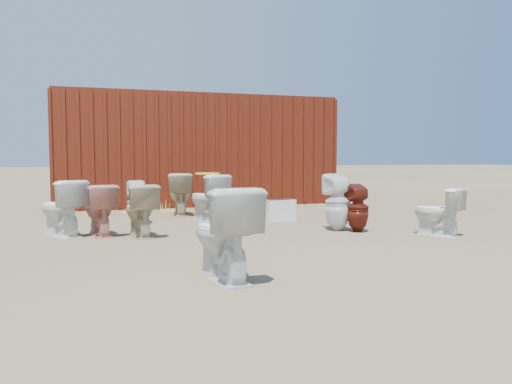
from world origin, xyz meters
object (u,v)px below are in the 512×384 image
object	(u,v)px
toilet_back_beige_left	(140,210)
loose_tank	(280,210)
shipping_container	(195,151)
toilet_front_pink	(100,210)
toilet_back_a	(137,203)
toilet_front_maroon	(358,208)
toilet_front_c	(223,233)
toilet_back_e	(338,202)
toilet_back_yellowlid	(208,198)
toilet_front_e	(437,212)
toilet_back_beige_right	(180,194)
toilet_front_a	(61,208)

from	to	relation	value
toilet_back_beige_left	loose_tank	size ratio (longest dim) A/B	1.41
shipping_container	toilet_front_pink	world-z (taller)	shipping_container
toilet_back_a	toilet_back_beige_left	size ratio (longest dim) A/B	0.98
loose_tank	toilet_front_maroon	bearing A→B (deg)	-74.71
toilet_front_c	toilet_back_a	world-z (taller)	toilet_front_c
toilet_front_pink	toilet_back_beige_left	distance (m)	0.57
toilet_front_pink	toilet_back_e	distance (m)	3.31
toilet_front_maroon	toilet_back_e	bearing A→B (deg)	-43.56
shipping_container	toilet_back_yellowlid	distance (m)	3.67
toilet_front_e	loose_tank	distance (m)	2.57
toilet_back_yellowlid	toilet_back_e	xyz separation A→B (m)	(1.57, -1.50, 0.02)
toilet_back_a	toilet_back_beige_right	world-z (taller)	toilet_back_beige_right
toilet_front_e	toilet_back_yellowlid	distance (m)	3.51
shipping_container	toilet_back_a	xyz separation A→B (m)	(-1.60, -3.51, -0.85)
toilet_back_beige_right	toilet_back_a	bearing A→B (deg)	60.04
shipping_container	toilet_back_beige_left	xyz separation A→B (m)	(-1.66, -4.73, -0.85)
toilet_front_a	toilet_front_c	world-z (taller)	toilet_front_c
toilet_back_a	toilet_back_beige_right	distance (m)	1.37
loose_tank	toilet_back_e	bearing A→B (deg)	-79.61
toilet_back_beige_left	toilet_back_yellowlid	distance (m)	1.67
toilet_front_a	toilet_front_e	size ratio (longest dim) A/B	1.16
shipping_container	toilet_back_beige_right	world-z (taller)	shipping_container
toilet_back_a	toilet_front_e	bearing A→B (deg)	145.73
toilet_back_beige_left	toilet_front_e	bearing A→B (deg)	155.63
toilet_front_c	toilet_back_a	size ratio (longest dim) A/B	1.17
toilet_back_a	loose_tank	xyz separation A→B (m)	(2.29, -0.25, -0.17)
toilet_front_a	toilet_front_maroon	bearing A→B (deg)	136.07
toilet_front_maroon	toilet_front_e	distance (m)	1.05
toilet_front_a	toilet_back_beige_right	xyz separation A→B (m)	(1.91, 1.95, 0.01)
toilet_front_c	toilet_back_e	xyz separation A→B (m)	(2.28, 2.31, 0.00)
toilet_front_maroon	toilet_back_yellowlid	bearing A→B (deg)	-42.20
toilet_front_pink	loose_tank	size ratio (longest dim) A/B	1.39
toilet_front_maroon	toilet_back_yellowlid	distance (m)	2.47
shipping_container	toilet_back_beige_right	distance (m)	2.67
toilet_front_pink	toilet_back_yellowlid	size ratio (longest dim) A/B	0.89
toilet_front_e	toilet_back_beige_right	world-z (taller)	toilet_back_beige_right
shipping_container	toilet_back_e	size ratio (longest dim) A/B	7.35
toilet_front_a	toilet_back_yellowlid	distance (m)	2.33
toilet_back_a	toilet_back_yellowlid	bearing A→B (deg)	176.10
toilet_front_pink	toilet_back_a	distance (m)	1.12
toilet_back_yellowlid	toilet_front_c	bearing A→B (deg)	59.06
toilet_front_a	toilet_back_beige_right	world-z (taller)	toilet_back_beige_right
toilet_front_c	toilet_back_beige_right	bearing A→B (deg)	-102.70
toilet_back_a	toilet_back_e	bearing A→B (deg)	148.37
shipping_container	toilet_front_c	world-z (taller)	shipping_container
toilet_back_beige_left	toilet_back_e	world-z (taller)	toilet_back_e
toilet_front_maroon	toilet_front_e	bearing A→B (deg)	144.92
loose_tank	toilet_front_c	bearing A→B (deg)	-124.37
toilet_front_a	toilet_back_beige_left	bearing A→B (deg)	129.00
shipping_container	toilet_back_beige_left	bearing A→B (deg)	-109.34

